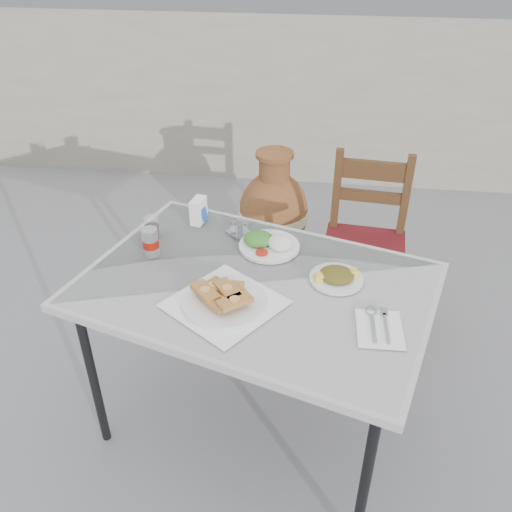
# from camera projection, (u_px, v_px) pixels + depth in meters

# --- Properties ---
(ground) EXTENTS (80.00, 80.00, 0.00)m
(ground) POSITION_uv_depth(u_px,v_px,m) (219.00, 411.00, 2.40)
(ground) COLOR slate
(ground) RESTS_ON ground
(cafe_table) EXTENTS (1.42, 1.16, 0.75)m
(cafe_table) POSITION_uv_depth(u_px,v_px,m) (256.00, 294.00, 1.97)
(cafe_table) COLOR black
(cafe_table) RESTS_ON ground
(pide_plate) EXTENTS (0.46, 0.46, 0.07)m
(pide_plate) POSITION_uv_depth(u_px,v_px,m) (224.00, 297.00, 1.82)
(pide_plate) COLOR white
(pide_plate) RESTS_ON cafe_table
(salad_rice_plate) EXTENTS (0.24, 0.24, 0.06)m
(salad_rice_plate) POSITION_uv_depth(u_px,v_px,m) (269.00, 243.00, 2.12)
(salad_rice_plate) COLOR white
(salad_rice_plate) RESTS_ON cafe_table
(salad_chopped_plate) EXTENTS (0.20, 0.20, 0.04)m
(salad_chopped_plate) POSITION_uv_depth(u_px,v_px,m) (336.00, 276.00, 1.94)
(salad_chopped_plate) COLOR white
(salad_chopped_plate) RESTS_ON cafe_table
(soda_can) EXTENTS (0.06, 0.06, 0.11)m
(soda_can) POSITION_uv_depth(u_px,v_px,m) (151.00, 242.00, 2.06)
(soda_can) COLOR silver
(soda_can) RESTS_ON cafe_table
(cola_glass) EXTENTS (0.06, 0.06, 0.09)m
(cola_glass) POSITION_uv_depth(u_px,v_px,m) (152.00, 229.00, 2.18)
(cola_glass) COLOR white
(cola_glass) RESTS_ON cafe_table
(napkin_holder) EXTENTS (0.07, 0.10, 0.11)m
(napkin_holder) POSITION_uv_depth(u_px,v_px,m) (198.00, 211.00, 2.27)
(napkin_holder) COLOR white
(napkin_holder) RESTS_ON cafe_table
(condiment_caddy) EXTENTS (0.12, 0.12, 0.07)m
(condiment_caddy) POSITION_uv_depth(u_px,v_px,m) (239.00, 229.00, 2.21)
(condiment_caddy) COLOR #B5B4BB
(condiment_caddy) RESTS_ON cafe_table
(cutlery_napkin) EXTENTS (0.15, 0.20, 0.01)m
(cutlery_napkin) POSITION_uv_depth(u_px,v_px,m) (378.00, 325.00, 1.74)
(cutlery_napkin) COLOR white
(cutlery_napkin) RESTS_ON cafe_table
(chair) EXTENTS (0.43, 0.43, 0.89)m
(chair) POSITION_uv_depth(u_px,v_px,m) (365.00, 243.00, 2.70)
(chair) COLOR #3D1F10
(chair) RESTS_ON ground
(terracotta_urn) EXTENTS (0.42, 0.42, 0.73)m
(terracotta_urn) POSITION_uv_depth(u_px,v_px,m) (273.00, 214.00, 3.20)
(terracotta_urn) COLOR brown
(terracotta_urn) RESTS_ON ground
(back_wall) EXTENTS (6.00, 0.25, 1.20)m
(back_wall) POSITION_uv_depth(u_px,v_px,m) (276.00, 101.00, 4.13)
(back_wall) COLOR #A49A88
(back_wall) RESTS_ON ground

